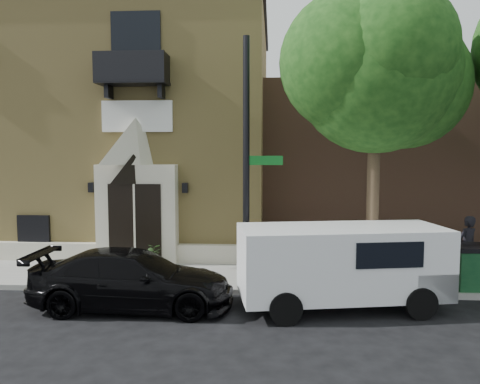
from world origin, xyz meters
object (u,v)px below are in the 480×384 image
Objects in this scene: cargo_van at (349,263)px; pedestrian_near at (467,246)px; street_sign at (247,164)px; fire_hydrant at (338,270)px; black_sedan at (133,279)px.

cargo_van reaches higher than pedestrian_near.
street_sign is at bearing -14.48° from pedestrian_near.
fire_hydrant is at bearing 82.19° from cargo_van.
pedestrian_near is at bearing 23.71° from cargo_van.
black_sedan is at bearing 173.75° from cargo_van.
black_sedan is 0.95× the size of cargo_van.
pedestrian_near is (3.85, 1.20, 0.46)m from fire_hydrant.
street_sign is 3.79m from fire_hydrant.
pedestrian_near is (3.79, 2.56, -0.07)m from cargo_van.
street_sign reaches higher than cargo_van.
fire_hydrant is at bearing -72.20° from black_sedan.
black_sedan is 5.63× the size of fire_hydrant.
fire_hydrant is (2.45, 0.33, -2.88)m from street_sign.
black_sedan is 5.21m from cargo_van.
black_sedan is 5.41m from fire_hydrant.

